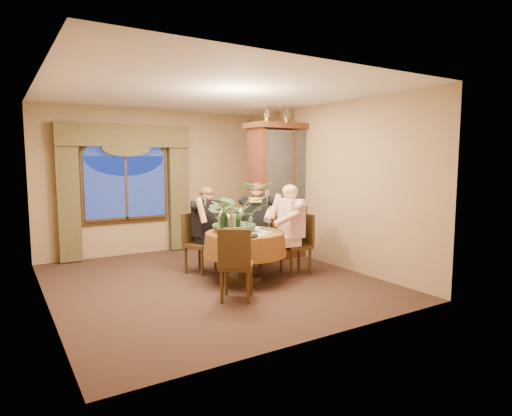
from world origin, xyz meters
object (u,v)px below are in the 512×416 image
person_pink (291,230)px  olive_bowl (248,230)px  wine_bottle_0 (226,223)px  chair_right (295,244)px  wine_bottle_1 (222,223)px  chair_back_right (252,239)px  wine_bottle_3 (232,222)px  chair_back (200,243)px  wine_bottle_4 (220,222)px  oil_lamp_right (305,116)px  wine_bottle_5 (223,221)px  oil_lamp_center (287,115)px  chair_front_left (237,264)px  dining_table (245,256)px  stoneware_vase (236,223)px  person_back (206,229)px  centerpiece_plant (236,189)px  wine_bottle_2 (238,222)px  china_cabinet (286,191)px  oil_lamp_left (267,113)px

person_pink → olive_bowl: person_pink is taller
olive_bowl → wine_bottle_0: (-0.37, 0.01, 0.14)m
chair_right → wine_bottle_1: bearing=93.7°
chair_back_right → wine_bottle_3: bearing=79.8°
chair_back → wine_bottle_4: size_ratio=2.91×
oil_lamp_right → wine_bottle_1: size_ratio=1.03×
wine_bottle_4 → wine_bottle_5: same height
wine_bottle_3 → wine_bottle_5: same height
oil_lamp_center → wine_bottle_4: bearing=-153.7°
chair_front_left → wine_bottle_4: size_ratio=2.91×
dining_table → wine_bottle_4: 0.65m
stoneware_vase → wine_bottle_0: wine_bottle_0 is taller
chair_front_left → chair_back_right: bearing=89.7°
person_pink → wine_bottle_4: (-1.15, 0.21, 0.19)m
person_back → stoneware_vase: (0.18, -0.69, 0.18)m
chair_right → centerpiece_plant: bearing=83.2°
person_pink → wine_bottle_2: size_ratio=4.39×
china_cabinet → stoneware_vase: 1.88m
chair_back → person_back: 0.25m
centerpiece_plant → oil_lamp_left: bearing=38.6°
chair_front_left → wine_bottle_0: (0.21, 0.70, 0.44)m
wine_bottle_3 → dining_table: bearing=-9.0°
person_back → dining_table: bearing=90.0°
oil_lamp_center → chair_back_right: bearing=-160.8°
chair_right → chair_front_left: bearing=119.6°
chair_back_right → stoneware_vase: bearing=80.8°
oil_lamp_left → person_pink: bearing=-103.5°
oil_lamp_right → person_back: oil_lamp_right is taller
oil_lamp_center → china_cabinet: bearing=0.0°
wine_bottle_2 → china_cabinet: bearing=33.8°
oil_lamp_right → olive_bowl: bearing=-150.6°
stoneware_vase → wine_bottle_3: bearing=-143.9°
chair_right → wine_bottle_5: 1.28m
wine_bottle_1 → person_pink: bearing=-1.9°
chair_right → person_back: (-1.15, 0.90, 0.22)m
oil_lamp_right → centerpiece_plant: size_ratio=0.30×
oil_lamp_right → wine_bottle_5: oil_lamp_right is taller
china_cabinet → wine_bottle_0: china_cabinet is taller
wine_bottle_4 → wine_bottle_5: bearing=10.4°
dining_table → wine_bottle_3: bearing=171.0°
china_cabinet → wine_bottle_3: size_ratio=7.56×
olive_bowl → wine_bottle_4: (-0.39, 0.16, 0.14)m
centerpiece_plant → wine_bottle_0: centerpiece_plant is taller
dining_table → person_pink: bearing=-5.9°
stoneware_vase → wine_bottle_4: (-0.27, 0.01, 0.04)m
china_cabinet → chair_back_right: (-0.96, -0.34, -0.77)m
wine_bottle_3 → wine_bottle_5: 0.14m
stoneware_vase → wine_bottle_2: (-0.07, -0.19, 0.04)m
chair_back → wine_bottle_4: (0.04, -0.65, 0.44)m
oil_lamp_right → wine_bottle_4: oil_lamp_right is taller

